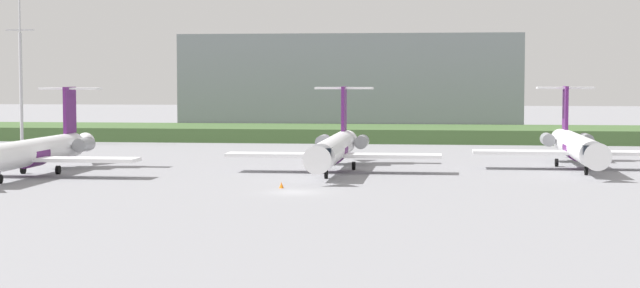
{
  "coord_description": "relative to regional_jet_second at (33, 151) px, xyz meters",
  "views": [
    {
      "loc": [
        12.72,
        -87.38,
        10.02
      ],
      "look_at": [
        0.0,
        19.09,
        3.0
      ],
      "focal_mm": 56.96,
      "sensor_mm": 36.0,
      "label": 1
    }
  ],
  "objects": [
    {
      "name": "ground_plane",
      "position": [
        28.69,
        18.2,
        -2.54
      ],
      "size": [
        500.0,
        500.0,
        0.0
      ],
      "primitive_type": "plane",
      "color": "gray"
    },
    {
      "name": "grass_berm",
      "position": [
        28.69,
        63.28,
        -1.45
      ],
      "size": [
        320.0,
        20.0,
        2.17
      ],
      "primitive_type": "cube",
      "color": "#426033",
      "rests_on": "ground"
    },
    {
      "name": "regional_jet_second",
      "position": [
        0.0,
        0.0,
        0.0
      ],
      "size": [
        22.81,
        31.0,
        9.0
      ],
      "color": "white",
      "rests_on": "ground"
    },
    {
      "name": "regional_jet_third",
      "position": [
        30.11,
        8.56,
        0.0
      ],
      "size": [
        22.81,
        31.0,
        9.0
      ],
      "color": "white",
      "rests_on": "ground"
    },
    {
      "name": "regional_jet_fourth",
      "position": [
        56.32,
        15.35,
        0.0
      ],
      "size": [
        22.81,
        31.0,
        9.0
      ],
      "color": "white",
      "rests_on": "ground"
    },
    {
      "name": "antenna_mast",
      "position": [
        -21.7,
        47.78,
        8.34
      ],
      "size": [
        4.4,
        0.5,
        26.34
      ],
      "color": "#B2B2B7",
      "rests_on": "ground"
    },
    {
      "name": "distant_hangar",
      "position": [
        25.47,
        87.73,
        6.26
      ],
      "size": [
        59.57,
        28.54,
        17.59
      ],
      "primitive_type": "cube",
      "color": "gray",
      "rests_on": "ground"
    },
    {
      "name": "safety_cone_front_marker",
      "position": [
        27.06,
        -8.65,
        -2.26
      ],
      "size": [
        0.44,
        0.44,
        0.55
      ],
      "primitive_type": "cone",
      "color": "orange",
      "rests_on": "ground"
    }
  ]
}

